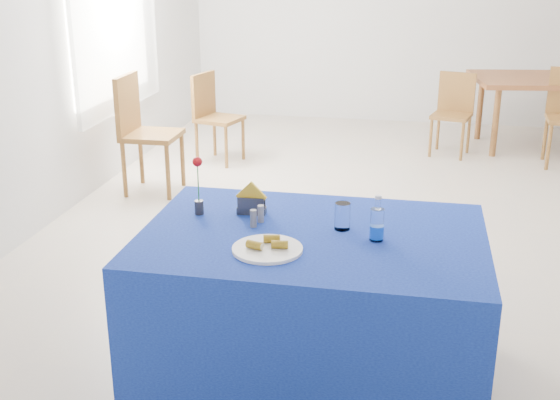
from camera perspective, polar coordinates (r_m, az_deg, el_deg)
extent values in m
plane|color=#C0B29F|center=(5.53, 7.95, -1.78)|extent=(7.00, 7.00, 0.00)
plane|color=silver|center=(8.67, 9.91, 15.41)|extent=(5.00, 0.00, 5.00)
plane|color=silver|center=(1.77, 2.91, -0.37)|extent=(5.00, 0.00, 5.00)
plane|color=silver|center=(5.86, -17.21, 12.91)|extent=(0.00, 7.00, 7.00)
cube|color=white|center=(6.55, -13.78, 15.16)|extent=(0.04, 1.50, 1.60)
cube|color=white|center=(6.52, -13.20, 15.19)|extent=(0.04, 1.75, 1.85)
cylinder|color=white|center=(3.08, -1.03, -4.00)|extent=(0.31, 0.31, 0.01)
cylinder|color=white|center=(3.31, 5.10, -1.32)|extent=(0.07, 0.07, 0.13)
cylinder|color=gray|center=(3.39, -1.57, -1.13)|extent=(0.03, 0.03, 0.08)
cylinder|color=slate|center=(3.33, -2.18, -1.51)|extent=(0.03, 0.03, 0.08)
cube|color=navy|center=(3.44, 2.56, -8.58)|extent=(1.60, 1.10, 0.76)
cylinder|color=white|center=(3.20, 7.88, -1.99)|extent=(0.06, 0.06, 0.15)
cylinder|color=blue|center=(3.21, 7.86, -2.57)|extent=(0.07, 0.07, 0.06)
cylinder|color=silver|center=(3.16, 7.97, -0.31)|extent=(0.03, 0.03, 0.05)
cylinder|color=silver|center=(3.15, 8.00, 0.25)|extent=(0.03, 0.03, 0.01)
cube|color=#35353A|center=(3.51, -2.32, -0.84)|extent=(0.15, 0.06, 0.03)
cube|color=#3A393F|center=(3.47, -2.40, -0.56)|extent=(0.13, 0.01, 0.09)
cube|color=#35353A|center=(3.52, -2.26, -0.28)|extent=(0.13, 0.01, 0.09)
cube|color=gold|center=(3.48, -2.34, 0.28)|extent=(0.16, 0.02, 0.16)
cylinder|color=#242428|center=(3.52, -6.58, -0.60)|extent=(0.04, 0.04, 0.07)
cylinder|color=#1B6D29|center=(3.48, -6.66, 1.18)|extent=(0.01, 0.01, 0.22)
sphere|color=#B40C12|center=(3.44, -6.74, 3.11)|extent=(0.05, 0.05, 0.05)
cube|color=brown|center=(7.90, 21.04, 9.11)|extent=(1.65, 1.19, 0.05)
cylinder|color=brown|center=(7.47, 17.11, 6.06)|extent=(0.06, 0.06, 0.71)
cylinder|color=brown|center=(8.13, 15.94, 7.23)|extent=(0.06, 0.06, 0.71)
cylinder|color=#905D2A|center=(7.32, 12.14, 4.95)|extent=(0.03, 0.03, 0.40)
cylinder|color=#905D2A|center=(7.26, 14.58, 4.63)|extent=(0.03, 0.03, 0.40)
cylinder|color=#905D2A|center=(7.62, 12.72, 5.49)|extent=(0.03, 0.03, 0.40)
cylinder|color=#905D2A|center=(7.56, 15.07, 5.18)|extent=(0.03, 0.03, 0.40)
cube|color=#905D2A|center=(7.39, 13.76, 6.66)|extent=(0.45, 0.45, 0.04)
cube|color=#905D2A|center=(7.51, 14.17, 8.51)|extent=(0.37, 0.13, 0.41)
cylinder|color=#905D2A|center=(7.19, 21.01, 4.03)|extent=(0.04, 0.04, 0.45)
cylinder|color=#905D2A|center=(7.54, 20.73, 4.74)|extent=(0.04, 0.04, 0.45)
cylinder|color=#905D2A|center=(5.96, -9.10, 2.24)|extent=(0.04, 0.04, 0.49)
cylinder|color=#905D2A|center=(6.31, -7.93, 3.29)|extent=(0.04, 0.04, 0.49)
cylinder|color=#905D2A|center=(6.10, -12.55, 2.42)|extent=(0.04, 0.04, 0.49)
cylinder|color=#905D2A|center=(6.44, -11.22, 3.44)|extent=(0.04, 0.04, 0.49)
cube|color=#905D2A|center=(6.13, -10.35, 5.19)|extent=(0.46, 0.46, 0.04)
cube|color=#905D2A|center=(6.15, -12.31, 7.63)|extent=(0.05, 0.45, 0.50)
cylinder|color=#905D2A|center=(6.79, -4.39, 4.30)|extent=(0.03, 0.03, 0.42)
cylinder|color=#905D2A|center=(7.07, -3.02, 4.95)|extent=(0.03, 0.03, 0.42)
cylinder|color=#905D2A|center=(6.96, -6.78, 4.61)|extent=(0.03, 0.03, 0.42)
cylinder|color=#905D2A|center=(7.24, -5.34, 5.24)|extent=(0.03, 0.03, 0.42)
cube|color=#905D2A|center=(6.96, -4.93, 6.56)|extent=(0.48, 0.48, 0.04)
cube|color=#905D2A|center=(7.01, -6.24, 8.51)|extent=(0.14, 0.39, 0.43)
cylinder|color=gold|center=(3.06, -2.07, -3.68)|extent=(0.08, 0.06, 0.04)
cylinder|color=beige|center=(3.04, -1.47, -3.81)|extent=(0.01, 0.03, 0.03)
cylinder|color=gold|center=(3.06, -0.03, -3.64)|extent=(0.08, 0.05, 0.04)
cylinder|color=beige|center=(3.06, 0.66, -3.65)|extent=(0.01, 0.03, 0.03)
cylinder|color=gold|center=(3.12, -0.69, -3.16)|extent=(0.08, 0.05, 0.04)
cylinder|color=beige|center=(3.12, -0.01, -3.15)|extent=(0.01, 0.03, 0.03)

